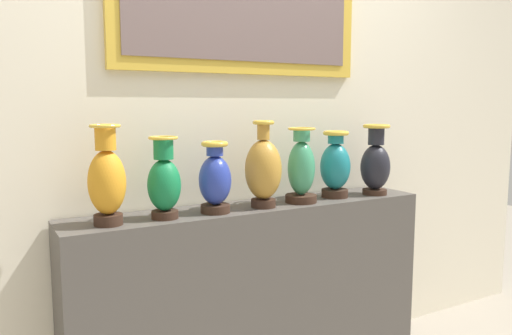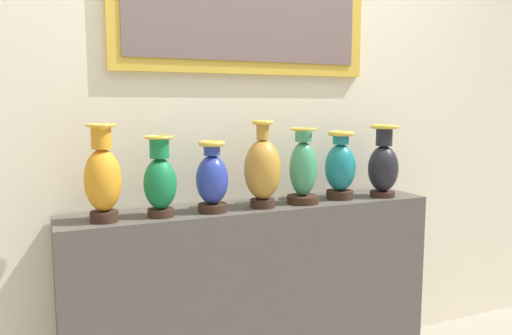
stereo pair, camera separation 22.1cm
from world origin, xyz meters
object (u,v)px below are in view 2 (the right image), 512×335
at_px(vase_amber, 103,178).
at_px(vase_ochre, 263,170).
at_px(vase_jade, 303,170).
at_px(vase_teal, 340,167).
at_px(vase_cobalt, 212,179).
at_px(vase_onyx, 383,165).
at_px(vase_emerald, 160,180).

distance_m(vase_amber, vase_ochre, 0.70).
bearing_deg(vase_jade, vase_teal, 6.64).
bearing_deg(vase_cobalt, vase_onyx, -0.24).
relative_size(vase_cobalt, vase_jade, 0.87).
distance_m(vase_jade, vase_onyx, 0.46).
distance_m(vase_amber, vase_emerald, 0.23).
bearing_deg(vase_cobalt, vase_teal, 3.01).
bearing_deg(vase_cobalt, vase_jade, 1.21).
xyz_separation_m(vase_amber, vase_cobalt, (0.46, -0.00, -0.03)).
distance_m(vase_jade, vase_teal, 0.23).
distance_m(vase_ochre, vase_jade, 0.22).
height_order(vase_amber, vase_cobalt, vase_amber).
bearing_deg(vase_cobalt, vase_ochre, -0.27).
bearing_deg(vase_jade, vase_amber, -179.42).
bearing_deg(vase_emerald, vase_cobalt, -0.15).
height_order(vase_emerald, vase_cobalt, vase_emerald).
relative_size(vase_emerald, vase_onyx, 0.93).
height_order(vase_jade, vase_onyx, vase_onyx).
xyz_separation_m(vase_ochre, vase_onyx, (0.68, -0.00, -0.01)).
relative_size(vase_amber, vase_emerald, 1.16).
xyz_separation_m(vase_jade, vase_teal, (0.23, 0.03, -0.00)).
xyz_separation_m(vase_cobalt, vase_teal, (0.69, 0.04, 0.01)).
distance_m(vase_amber, vase_onyx, 1.38).
height_order(vase_cobalt, vase_onyx, vase_onyx).
bearing_deg(vase_emerald, vase_jade, 0.76).
relative_size(vase_ochre, vase_jade, 1.10).
height_order(vase_amber, vase_emerald, vase_amber).
bearing_deg(vase_teal, vase_ochre, -175.21).
xyz_separation_m(vase_cobalt, vase_ochre, (0.24, -0.00, 0.03)).
bearing_deg(vase_teal, vase_jade, -173.36).
xyz_separation_m(vase_cobalt, vase_jade, (0.46, 0.01, 0.02)).
relative_size(vase_amber, vase_ochre, 0.99).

